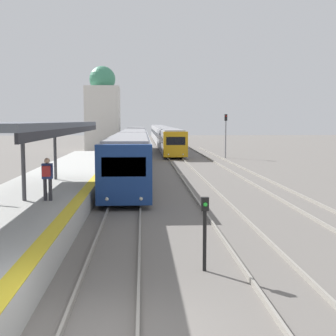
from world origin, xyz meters
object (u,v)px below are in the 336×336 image
Objects in this scene: person_on_platform at (47,175)px; signal_post_near at (205,226)px; signal_mast_far at (226,130)px; train_far at (162,134)px; train_near at (134,144)px.

signal_post_near is at bearing -48.90° from person_on_platform.
signal_mast_far reaches higher than person_on_platform.
train_far is 13.77× the size of signal_mast_far.
signal_post_near is at bearing -85.77° from train_near.
train_near is 0.77× the size of train_far.
signal_post_near is (-1.74, -67.50, -0.44)m from train_far.
train_near is 10.66× the size of signal_mast_far.
train_near is 33.33m from signal_post_near.
signal_mast_far reaches higher than train_far.
train_far is 67.53m from signal_post_near.
signal_mast_far is (9.74, 4.48, 1.27)m from train_near.
train_far is at bearing 83.01° from train_near.
person_on_platform is 8.12m from signal_post_near.
train_near is (2.86, 27.14, -0.18)m from person_on_platform.
signal_post_near is 38.45m from signal_mast_far.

